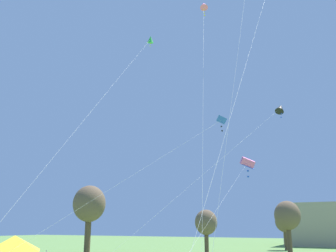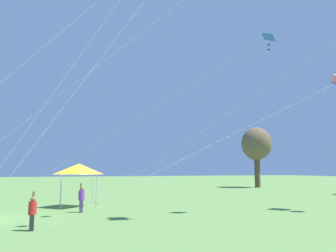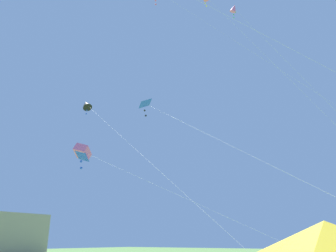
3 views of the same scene
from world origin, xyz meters
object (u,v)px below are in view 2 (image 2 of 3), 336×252
Objects in this scene: festival_tent at (79,169)px; kite_blue_delta_2 at (266,39)px; person_red_shirt at (32,212)px; person_purple_shirt at (81,198)px.

kite_blue_delta_2 is at bearing 54.77° from festival_tent.
festival_tent is 1.83× the size of person_red_shirt.
person_red_shirt is at bearing 17.65° from person_purple_shirt.
kite_blue_delta_2 reaches higher than person_purple_shirt.
person_red_shirt is (8.81, -2.58, -1.88)m from festival_tent.
festival_tent is 15.82m from kite_blue_delta_2.
festival_tent reaches higher than person_purple_shirt.
person_purple_shirt is (-5.65, 2.56, 0.07)m from person_red_shirt.
kite_blue_delta_2 is (-1.08, 13.52, 10.28)m from person_red_shirt.
person_purple_shirt is (3.16, -0.01, -1.81)m from festival_tent.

